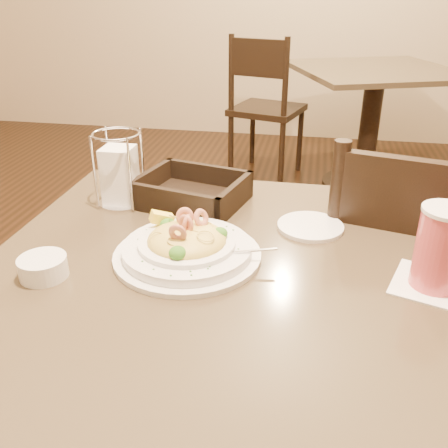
% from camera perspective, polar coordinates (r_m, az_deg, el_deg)
% --- Properties ---
extents(main_table, '(0.90, 0.90, 0.75)m').
position_cam_1_polar(main_table, '(1.06, -0.21, -16.05)').
color(main_table, black).
rests_on(main_table, ground).
extents(background_table, '(1.17, 1.17, 0.75)m').
position_cam_1_polar(background_table, '(3.28, 16.53, 12.59)').
color(background_table, black).
rests_on(background_table, ground).
extents(dining_chair_near, '(0.51, 0.51, 0.93)m').
position_cam_1_polar(dining_chair_near, '(1.35, 20.27, -8.36)').
color(dining_chair_near, black).
rests_on(dining_chair_near, ground).
extents(dining_chair_far, '(0.52, 0.52, 0.93)m').
position_cam_1_polar(dining_chair_far, '(3.34, 4.68, 13.50)').
color(dining_chair_far, black).
rests_on(dining_chair_far, ground).
extents(pasta_bowl, '(0.31, 0.28, 0.09)m').
position_cam_1_polar(pasta_bowl, '(0.94, -4.25, -2.51)').
color(pasta_bowl, white).
rests_on(pasta_bowl, main_table).
extents(drink_glass, '(0.16, 0.16, 0.15)m').
position_cam_1_polar(drink_glass, '(0.91, 23.50, -2.65)').
color(drink_glass, white).
rests_on(drink_glass, main_table).
extents(bread_basket, '(0.27, 0.24, 0.07)m').
position_cam_1_polar(bread_basket, '(1.18, -3.71, 3.47)').
color(bread_basket, black).
rests_on(bread_basket, main_table).
extents(napkin_caddy, '(0.11, 0.11, 0.17)m').
position_cam_1_polar(napkin_caddy, '(1.18, -11.83, 5.64)').
color(napkin_caddy, silver).
rests_on(napkin_caddy, main_table).
extents(side_plate, '(0.16, 0.16, 0.01)m').
position_cam_1_polar(side_plate, '(1.07, 9.84, -0.28)').
color(side_plate, white).
rests_on(side_plate, main_table).
extents(butter_ramekin, '(0.10, 0.10, 0.04)m').
position_cam_1_polar(butter_ramekin, '(0.94, -19.97, -4.66)').
color(butter_ramekin, white).
rests_on(butter_ramekin, main_table).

